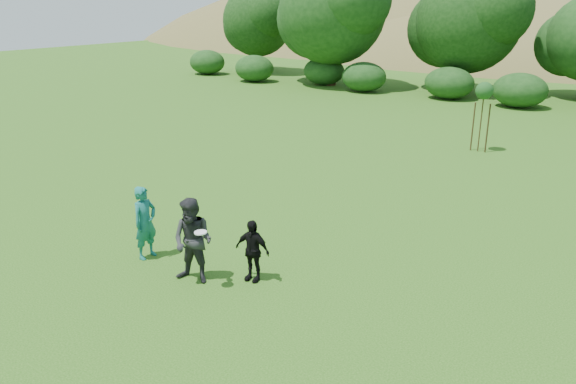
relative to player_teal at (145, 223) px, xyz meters
name	(u,v)px	position (x,y,z in m)	size (l,w,h in m)	color
ground	(214,271)	(1.85, 0.34, -0.90)	(120.00, 120.00, 0.00)	#19470C
player_teal	(145,223)	(0.00, 0.00, 0.00)	(0.66, 0.43, 1.80)	#176760
player_grey	(193,241)	(1.82, -0.24, 0.07)	(0.94, 0.74, 1.94)	#29292C
player_black	(252,250)	(2.83, 0.55, -0.19)	(0.84, 0.35, 1.43)	black
frisbee	(201,232)	(2.23, -0.41, 0.43)	(0.27, 0.27, 0.04)	white
sapling	(484,93)	(3.48, 14.71, 1.52)	(0.70, 0.70, 2.85)	#3D2A17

